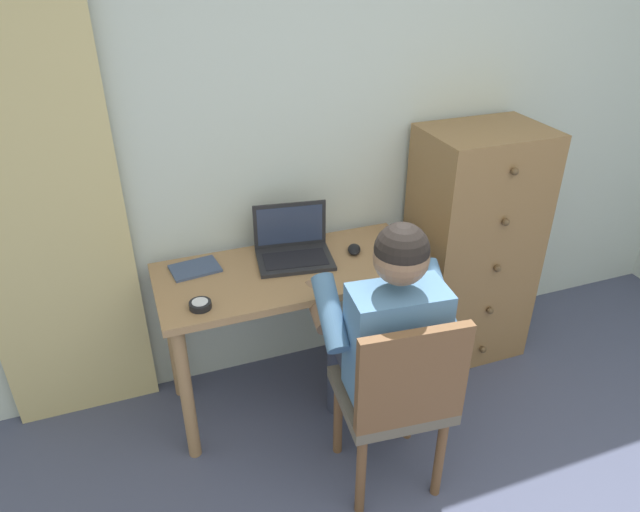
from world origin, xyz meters
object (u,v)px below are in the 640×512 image
(chair, at_px, (398,396))
(computer_mouse, at_px, (354,249))
(laptop, at_px, (293,247))
(person_seated, at_px, (384,330))
(desk_clock, at_px, (200,305))
(dresser, at_px, (472,247))
(notebook_pad, at_px, (195,268))
(desk, at_px, (292,292))

(chair, height_order, computer_mouse, chair)
(computer_mouse, bearing_deg, laptop, -167.44)
(person_seated, bearing_deg, desk_clock, 154.66)
(dresser, height_order, chair, dresser)
(computer_mouse, bearing_deg, notebook_pad, -164.04)
(chair, bearing_deg, laptop, 102.82)
(desk, bearing_deg, chair, -72.08)
(notebook_pad, bearing_deg, desk, -26.42)
(desk_clock, bearing_deg, computer_mouse, 15.15)
(desk, relative_size, notebook_pad, 5.74)
(dresser, distance_m, notebook_pad, 1.42)
(desk, bearing_deg, person_seated, -64.40)
(laptop, xyz_separation_m, computer_mouse, (0.28, -0.06, -0.04))
(laptop, height_order, notebook_pad, laptop)
(desk, distance_m, desk_clock, 0.49)
(computer_mouse, xyz_separation_m, desk_clock, (-0.76, -0.21, -0.00))
(chair, height_order, notebook_pad, chair)
(dresser, xyz_separation_m, computer_mouse, (-0.68, -0.03, 0.13))
(desk_clock, xyz_separation_m, notebook_pad, (0.03, 0.31, -0.01))
(computer_mouse, xyz_separation_m, notebook_pad, (-0.73, 0.10, -0.01))
(chair, relative_size, notebook_pad, 4.25)
(chair, relative_size, person_seated, 0.74)
(computer_mouse, bearing_deg, dresser, 26.04)
(notebook_pad, bearing_deg, desk_clock, -102.71)
(chair, bearing_deg, desk, 107.92)
(dresser, xyz_separation_m, laptop, (-0.96, 0.03, 0.17))
(dresser, distance_m, person_seated, 0.95)
(person_seated, bearing_deg, computer_mouse, 79.88)
(desk_clock, bearing_deg, laptop, 28.74)
(chair, distance_m, desk_clock, 0.86)
(dresser, xyz_separation_m, desk_clock, (-1.44, -0.23, 0.13))
(dresser, height_order, computer_mouse, dresser)
(laptop, distance_m, desk_clock, 0.55)
(computer_mouse, height_order, notebook_pad, computer_mouse)
(person_seated, height_order, desk_clock, person_seated)
(computer_mouse, height_order, desk_clock, computer_mouse)
(dresser, relative_size, laptop, 3.38)
(person_seated, bearing_deg, dresser, 35.33)
(desk, relative_size, computer_mouse, 12.04)
(laptop, distance_m, computer_mouse, 0.29)
(chair, relative_size, laptop, 2.39)
(dresser, distance_m, chair, 1.08)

